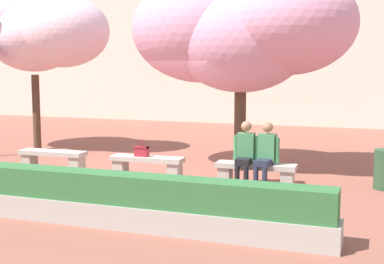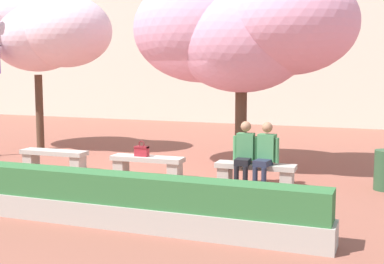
{
  "view_description": "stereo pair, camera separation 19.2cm",
  "coord_description": "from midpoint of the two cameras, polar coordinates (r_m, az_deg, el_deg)",
  "views": [
    {
      "loc": [
        4.76,
        -10.34,
        2.39
      ],
      "look_at": [
        0.96,
        0.2,
        1.0
      ],
      "focal_mm": 50.0,
      "sensor_mm": 36.0,
      "label": 1
    },
    {
      "loc": [
        4.94,
        -10.28,
        2.39
      ],
      "look_at": [
        0.96,
        0.2,
        1.0
      ],
      "focal_mm": 50.0,
      "sensor_mm": 36.0,
      "label": 2
    }
  ],
  "objects": [
    {
      "name": "ground_plane",
      "position": [
        11.64,
        -5.26,
        -4.81
      ],
      "size": [
        100.0,
        100.0,
        0.0
      ],
      "primitive_type": "plane",
      "color": "#8E5142"
    },
    {
      "name": "building_facade",
      "position": [
        23.87,
        8.21,
        11.07
      ],
      "size": [
        28.0,
        4.0,
        8.16
      ],
      "primitive_type": "cube",
      "color": "beige",
      "rests_on": "ground"
    },
    {
      "name": "stone_bench_west_end",
      "position": [
        12.77,
        -15.05,
        -2.61
      ],
      "size": [
        1.62,
        0.46,
        0.45
      ],
      "color": "#ADA89E",
      "rests_on": "ground"
    },
    {
      "name": "stone_bench_near_west",
      "position": [
        11.59,
        -5.28,
        -3.37
      ],
      "size": [
        1.62,
        0.46,
        0.45
      ],
      "color": "#ADA89E",
      "rests_on": "ground"
    },
    {
      "name": "stone_bench_center",
      "position": [
        10.81,
        6.32,
        -4.15
      ],
      "size": [
        1.62,
        0.46,
        0.45
      ],
      "color": "#ADA89E",
      "rests_on": "ground"
    },
    {
      "name": "person_seated_left",
      "position": [
        10.73,
        5.17,
        -2.03
      ],
      "size": [
        0.51,
        0.69,
        1.29
      ],
      "color": "black",
      "rests_on": "ground"
    },
    {
      "name": "person_seated_right",
      "position": [
        10.64,
        7.37,
        -2.14
      ],
      "size": [
        0.51,
        0.71,
        1.29
      ],
      "color": "black",
      "rests_on": "ground"
    },
    {
      "name": "handbag",
      "position": [
        11.56,
        -5.89,
        -1.98
      ],
      "size": [
        0.3,
        0.15,
        0.34
      ],
      "color": "#A3232D",
      "rests_on": "stone_bench_near_west"
    },
    {
      "name": "cherry_tree_main",
      "position": [
        12.42,
        4.85,
        10.73
      ],
      "size": [
        5.24,
        3.3,
        4.51
      ],
      "color": "#513828",
      "rests_on": "ground"
    },
    {
      "name": "cherry_tree_secondary",
      "position": [
        15.85,
        -16.84,
        10.26
      ],
      "size": [
        4.46,
        2.64,
        4.49
      ],
      "color": "#513828",
      "rests_on": "ground"
    },
    {
      "name": "planter_hedge_foreground",
      "position": [
        8.7,
        -14.79,
        -6.49
      ],
      "size": [
        8.64,
        0.5,
        0.8
      ],
      "color": "#ADA89E",
      "rests_on": "ground"
    }
  ]
}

